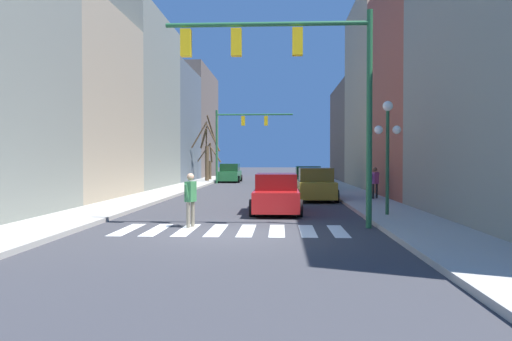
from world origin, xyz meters
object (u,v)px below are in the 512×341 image
Objects in this scene: pedestrian_crossing_street at (375,180)px; street_tree_left_far at (210,161)px; traffic_signal_near at (295,68)px; car_driving_toward_lane at (276,194)px; street_tree_left_mid at (207,152)px; pedestrian_on_left_sidewalk at (191,195)px; car_parked_left_far at (308,179)px; street_lamp_right_corner at (388,134)px; car_parked_right_far at (230,173)px; car_at_intersection at (316,185)px; traffic_signal_far at (238,130)px.

pedestrian_crossing_street is 0.43× the size of street_tree_left_far.
pedestrian_crossing_street is at bearing 66.35° from traffic_signal_near.
street_tree_left_mid is at bearing 14.29° from car_driving_toward_lane.
car_parked_left_far is at bearing 3.72° from pedestrian_on_left_sidewalk.
car_driving_toward_lane is 27.00m from street_tree_left_mid.
traffic_signal_near is 1.10× the size of street_tree_left_mid.
street_lamp_right_corner reaches higher than street_tree_left_far.
car_parked_left_far is 2.80× the size of pedestrian_crossing_street.
car_parked_right_far is at bearing -107.03° from pedestrian_crossing_street.
traffic_signal_near reaches higher than pedestrian_on_left_sidewalk.
street_tree_left_far reaches higher than pedestrian_on_left_sidewalk.
pedestrian_on_left_sidewalk reaches higher than car_driving_toward_lane.
pedestrian_crossing_street is (4.91, 5.40, 0.35)m from car_driving_toward_lane.
traffic_signal_near is 4.26× the size of pedestrian_crossing_street.
traffic_signal_near reaches higher than pedestrian_crossing_street.
car_driving_toward_lane is 7.31m from pedestrian_crossing_street.
pedestrian_crossing_street is 26.80m from street_tree_left_far.
street_lamp_right_corner is 2.39× the size of pedestrian_on_left_sidewalk.
car_driving_toward_lane is at bearing 161.59° from car_at_intersection.
car_parked_right_far is 23.18m from pedestrian_crossing_street.
car_parked_left_far is at bearing -54.02° from street_tree_left_mid.
pedestrian_crossing_street is 0.93× the size of pedestrian_on_left_sidewalk.
car_at_intersection is at bearing -162.42° from car_parked_right_far.
car_driving_toward_lane is at bearing -81.55° from traffic_signal_far.
street_tree_left_far reaches higher than car_driving_toward_lane.
car_driving_toward_lane is at bearing -12.53° from pedestrian_on_left_sidewalk.
street_lamp_right_corner is 0.66× the size of street_tree_left_mid.
pedestrian_crossing_street is at bearing 82.66° from street_lamp_right_corner.
car_at_intersection reaches higher than car_driving_toward_lane.
street_tree_left_mid reaches higher than pedestrian_crossing_street.
pedestrian_crossing_street is at bearing -19.55° from pedestrian_on_left_sidewalk.
traffic_signal_far is at bearing -106.48° from pedestrian_crossing_street.
car_parked_left_far is (2.02, 14.16, 0.04)m from car_driving_toward_lane.
pedestrian_crossing_street reaches higher than car_driving_toward_lane.
traffic_signal_near is at bearing 25.21° from pedestrian_crossing_street.
car_at_intersection reaches higher than car_parked_left_far.
traffic_signal_near reaches higher than traffic_signal_far.
car_parked_right_far reaches higher than car_at_intersection.
street_tree_left_far reaches higher than pedestrian_crossing_street.
street_tree_left_mid reaches higher than street_lamp_right_corner.
car_at_intersection is 2.99m from pedestrian_crossing_street.
car_driving_toward_lane is at bearing -170.27° from car_parked_right_far.
car_driving_toward_lane is (3.54, -23.81, -3.95)m from traffic_signal_far.
traffic_signal_far reaches higher than pedestrian_crossing_street.
pedestrian_crossing_street is (2.89, -8.76, 0.31)m from car_parked_left_far.
traffic_signal_far reaches higher than car_parked_right_far.
street_tree_left_far is (-0.19, 3.39, -0.93)m from street_tree_left_mid.
car_parked_right_far reaches higher than car_parked_left_far.
car_parked_right_far is at bearing 17.58° from car_at_intersection.
street_lamp_right_corner reaches higher than car_driving_toward_lane.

